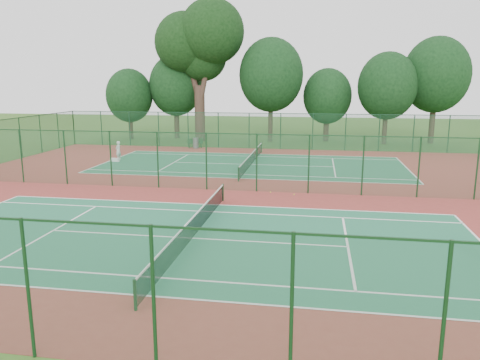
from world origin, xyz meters
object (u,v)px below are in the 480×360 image
object	(u,v)px
bench	(195,143)
kit_bag	(115,160)
big_tree	(200,41)
player_far	(118,150)
trash_bin	(196,143)

from	to	relation	value
bench	kit_bag	bearing A→B (deg)	-137.98
bench	big_tree	distance (m)	11.70
player_far	kit_bag	xyz separation A→B (m)	(0.06, -0.86, -0.65)
trash_bin	kit_bag	distance (m)	9.77
player_far	trash_bin	distance (m)	9.05
trash_bin	big_tree	size ratio (longest dim) A/B	0.07
bench	player_far	bearing A→B (deg)	-140.71
trash_bin	big_tree	distance (m)	11.81
kit_bag	trash_bin	bearing A→B (deg)	64.98
big_tree	trash_bin	bearing A→B (deg)	-81.46
kit_bag	big_tree	size ratio (longest dim) A/B	0.05
bench	kit_bag	size ratio (longest dim) A/B	2.06
player_far	bench	bearing A→B (deg)	164.91
player_far	kit_bag	size ratio (longest dim) A/B	2.05
bench	kit_bag	world-z (taller)	bench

